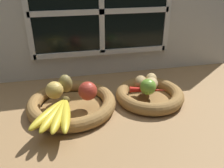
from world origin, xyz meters
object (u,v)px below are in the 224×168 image
object	(u,v)px
apple_red_right	(88,91)
potato_oblong	(140,82)
fruit_bowl_right	(149,95)
pear_brown	(65,84)
potato_large	(150,84)
chili_pepper	(148,90)
lime_near	(148,87)
potato_back	(151,79)
fruit_bowl_left	(72,104)
apple_golden_left	(55,91)
banana_bunch_front	(57,114)

from	to	relation	value
apple_red_right	potato_oblong	xyz separation A→B (cm)	(21.99, 5.19, -1.05)
fruit_bowl_right	pear_brown	world-z (taller)	pear_brown
potato_large	chili_pepper	bearing A→B (deg)	-124.82
lime_near	chili_pepper	world-z (taller)	lime_near
apple_red_right	potato_back	distance (cm)	27.94
pear_brown	lime_near	distance (cm)	31.82
fruit_bowl_left	apple_red_right	distance (cm)	9.00
potato_oblong	pear_brown	bearing A→B (deg)	175.28
apple_golden_left	potato_oblong	distance (cm)	33.92
apple_red_right	potato_oblong	size ratio (longest dim) A/B	1.06
potato_large	potato_oblong	world-z (taller)	potato_oblong
fruit_bowl_right	apple_golden_left	size ratio (longest dim) A/B	4.20
banana_bunch_front	chili_pepper	xyz separation A→B (cm)	(34.72, 10.21, -0.46)
pear_brown	potato_oblong	bearing A→B (deg)	-4.72
fruit_bowl_left	apple_golden_left	distance (cm)	8.39
apple_red_right	pear_brown	bearing A→B (deg)	135.34
apple_red_right	lime_near	size ratio (longest dim) A/B	1.13
apple_red_right	pear_brown	size ratio (longest dim) A/B	0.97
fruit_bowl_left	banana_bunch_front	distance (cm)	14.37
apple_red_right	chili_pepper	size ratio (longest dim) A/B	0.48
fruit_bowl_right	apple_red_right	xyz separation A→B (cm)	(-25.28, -2.62, 6.15)
potato_oblong	lime_near	size ratio (longest dim) A/B	1.06
fruit_bowl_left	potato_oblong	world-z (taller)	potato_oblong
banana_bunch_front	potato_oblong	size ratio (longest dim) A/B	3.11
fruit_bowl_left	lime_near	world-z (taller)	lime_near
fruit_bowl_right	pear_brown	size ratio (longest dim) A/B	3.81
pear_brown	chili_pepper	size ratio (longest dim) A/B	0.50
potato_large	potato_back	xyz separation A→B (cm)	(1.83, 4.03, 0.11)
fruit_bowl_left	potato_back	bearing A→B (deg)	6.93
potato_back	chili_pepper	distance (cm)	7.53
apple_red_right	banana_bunch_front	xyz separation A→B (cm)	(-11.18, -10.08, -1.86)
pear_brown	banana_bunch_front	size ratio (longest dim) A/B	0.35
pear_brown	banana_bunch_front	xyz separation A→B (cm)	(-3.45, -17.72, -1.98)
potato_back	potato_oblong	bearing A→B (deg)	-164.05
fruit_bowl_left	banana_bunch_front	xyz separation A→B (cm)	(-5.17, -12.70, 4.31)
lime_near	apple_golden_left	bearing A→B (deg)	173.02
fruit_bowl_right	banana_bunch_front	bearing A→B (deg)	-160.79
chili_pepper	pear_brown	bearing A→B (deg)	-178.78
fruit_bowl_left	banana_bunch_front	bearing A→B (deg)	-112.14
potato_large	banana_bunch_front	bearing A→B (deg)	-160.79
potato_back	apple_red_right	bearing A→B (deg)	-166.22
apple_red_right	apple_golden_left	size ratio (longest dim) A/B	1.07
potato_large	lime_near	bearing A→B (deg)	-123.69
potato_oblong	chili_pepper	world-z (taller)	potato_oblong
banana_bunch_front	potato_large	size ratio (longest dim) A/B	2.47
potato_large	fruit_bowl_right	bearing A→B (deg)	-169.38
pear_brown	potato_large	world-z (taller)	pear_brown
potato_large	apple_red_right	bearing A→B (deg)	-174.08
fruit_bowl_right	potato_large	bearing A→B (deg)	10.62
pear_brown	potato_back	world-z (taller)	pear_brown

